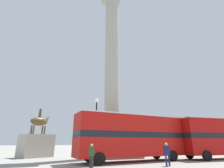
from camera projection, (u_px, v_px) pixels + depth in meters
name	position (u px, v px, depth m)	size (l,w,h in m)	color
ground_plane	(112.00, 157.00, 21.56)	(200.00, 200.00, 0.00)	gray
monument_column	(112.00, 86.00, 24.49)	(5.80, 5.80, 26.14)	#A39E8E
bus_a	(221.00, 136.00, 20.31)	(10.65, 3.63, 4.43)	#A80F0C
bus_b	(132.00, 135.00, 17.56)	(11.54, 3.57, 4.45)	#B7140F
equestrian_statue	(36.00, 143.00, 22.19)	(4.52, 4.09, 6.11)	#A39E8E
street_lamp	(96.00, 123.00, 18.57)	(0.45, 0.45, 6.38)	black
pedestrian_near_lamp	(167.00, 153.00, 14.01)	(0.49, 0.28, 1.74)	#192347
pedestrian_by_plinth	(91.00, 154.00, 12.92)	(0.35, 0.47, 1.67)	#28282D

